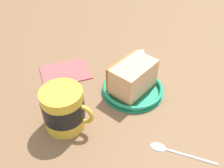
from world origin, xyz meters
TOP-DOWN VIEW (x-y plane):
  - ground_plane at (0.00, 0.00)cm, footprint 138.11×138.11cm
  - small_plate at (-2.29, 6.00)cm, footprint 14.22×14.22cm
  - cake_slice at (-2.53, 5.85)cm, footprint 11.21×12.27cm
  - tea_mug at (3.10, -10.31)cm, footprint 8.23×9.43cm
  - teaspoon at (14.82, 6.65)cm, footprint 8.28×10.42cm
  - folded_napkin at (-13.88, -7.90)cm, footprint 10.02×12.42cm
  - sugar_cube at (-14.89, 12.92)cm, footprint 1.98×1.98cm

SIDE VIEW (x-z plane):
  - ground_plane at x=0.00cm, z-range -2.62..0.00cm
  - folded_napkin at x=-13.88cm, z-range 0.00..0.60cm
  - teaspoon at x=14.82cm, z-range -0.05..0.75cm
  - small_plate at x=-2.29cm, z-range -0.01..1.56cm
  - sugar_cube at x=-14.89cm, z-range 0.00..1.79cm
  - cake_slice at x=-2.53cm, z-range 0.74..7.59cm
  - tea_mug at x=3.10cm, z-range 0.17..9.01cm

